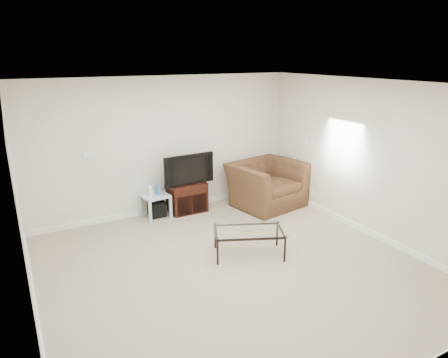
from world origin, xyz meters
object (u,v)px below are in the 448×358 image
recliner (267,177)px  side_table (155,206)px  television (187,168)px  tv_stand (187,197)px  coffee_table (249,242)px  subwoofer (156,208)px

recliner → side_table: bearing=157.5°
side_table → television: bearing=-2.6°
tv_stand → side_table: tv_stand is taller
tv_stand → television: size_ratio=0.74×
coffee_table → side_table: bearing=109.7°
tv_stand → side_table: bearing=179.4°
subwoofer → coffee_table: size_ratio=0.26×
side_table → recliner: recliner is taller
tv_stand → coffee_table: 2.04m
tv_stand → television: bearing=-90.0°
tv_stand → recliner: bearing=-17.2°
television → recliner: recliner is taller
tv_stand → subwoofer: 0.61m
television → side_table: size_ratio=2.03×
television → subwoofer: bearing=172.1°
recliner → coffee_table: recliner is taller
recliner → subwoofer: bearing=156.8°
subwoofer → coffee_table: (0.70, -2.06, 0.05)m
side_table → subwoofer: bearing=40.7°
television → tv_stand: bearing=87.4°
tv_stand → recliner: 1.59m
television → subwoofer: 0.92m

